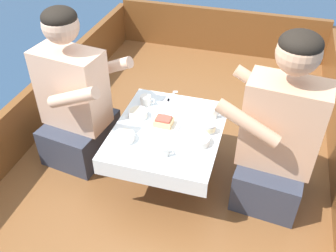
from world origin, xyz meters
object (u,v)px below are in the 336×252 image
(person_starboard, at_px, (278,138))
(tin_can, at_px, (210,128))
(coffee_cup_center, at_px, (146,100))
(person_port, at_px, (75,103))
(sandwich, at_px, (164,121))
(coffee_cup_starboard, at_px, (164,150))
(coffee_cup_port, at_px, (212,112))

(person_starboard, relative_size, tin_can, 15.37)
(coffee_cup_center, bearing_deg, person_port, -158.31)
(person_starboard, xyz_separation_m, sandwich, (-0.64, -0.00, -0.02))
(person_port, distance_m, coffee_cup_starboard, 0.70)
(sandwich, relative_size, coffee_cup_port, 1.13)
(person_starboard, xyz_separation_m, tin_can, (-0.37, 0.02, -0.03))
(person_port, relative_size, person_starboard, 0.97)
(sandwich, bearing_deg, coffee_cup_center, 132.97)
(person_port, bearing_deg, coffee_cup_center, 29.90)
(person_starboard, xyz_separation_m, coffee_cup_center, (-0.81, 0.18, -0.02))
(sandwich, height_order, tin_can, sandwich)
(coffee_cup_port, height_order, coffee_cup_center, coffee_cup_port)
(sandwich, distance_m, tin_can, 0.27)
(person_port, height_order, tin_can, person_port)
(coffee_cup_port, bearing_deg, tin_can, -84.85)
(person_starboard, relative_size, coffee_cup_port, 11.11)
(coffee_cup_starboard, relative_size, coffee_cup_center, 0.96)
(person_starboard, bearing_deg, person_port, 4.85)
(person_port, xyz_separation_m, coffee_cup_center, (0.40, 0.16, -0.01))
(sandwich, relative_size, coffee_cup_center, 1.10)
(person_starboard, xyz_separation_m, coffee_cup_port, (-0.39, 0.17, -0.02))
(person_starboard, bearing_deg, coffee_cup_center, -6.77)
(person_port, height_order, sandwich, person_port)
(coffee_cup_port, xyz_separation_m, coffee_cup_center, (-0.42, 0.02, -0.00))
(person_starboard, distance_m, tin_can, 0.37)
(coffee_cup_port, bearing_deg, coffee_cup_starboard, -114.30)
(sandwich, xyz_separation_m, tin_can, (0.27, 0.02, -0.00))
(coffee_cup_center, relative_size, tin_can, 1.42)
(person_starboard, height_order, tin_can, person_starboard)
(coffee_cup_starboard, bearing_deg, person_starboard, 22.67)
(person_port, bearing_deg, coffee_cup_port, 18.10)
(person_starboard, relative_size, sandwich, 9.86)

